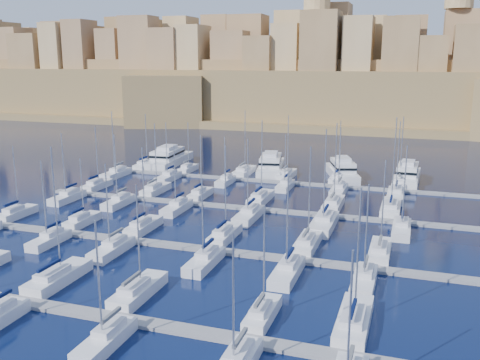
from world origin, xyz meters
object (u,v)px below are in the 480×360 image
(motor_yacht_a, at_px, (169,158))
(motor_yacht_b, at_px, (271,165))
(motor_yacht_c, at_px, (342,170))
(motor_yacht_d, at_px, (407,175))
(sailboat_2, at_px, (58,277))
(sailboat_4, at_px, (262,314))

(motor_yacht_a, xyz_separation_m, motor_yacht_b, (27.22, -0.79, -0.00))
(motor_yacht_c, height_order, motor_yacht_d, same)
(sailboat_2, bearing_deg, motor_yacht_a, 105.46)
(motor_yacht_b, bearing_deg, motor_yacht_c, -2.70)
(sailboat_2, relative_size, motor_yacht_b, 0.90)
(motor_yacht_b, height_order, motor_yacht_d, same)
(motor_yacht_b, distance_m, motor_yacht_c, 17.01)
(motor_yacht_a, distance_m, motor_yacht_c, 44.24)
(sailboat_4, height_order, motor_yacht_c, sailboat_4)
(sailboat_2, relative_size, sailboat_4, 1.35)
(sailboat_4, bearing_deg, motor_yacht_c, 91.24)
(motor_yacht_d, bearing_deg, motor_yacht_c, 179.27)
(motor_yacht_a, bearing_deg, motor_yacht_b, -1.67)
(sailboat_2, relative_size, motor_yacht_a, 0.84)
(sailboat_4, distance_m, motor_yacht_a, 85.56)
(sailboat_2, distance_m, sailboat_4, 26.09)
(sailboat_2, relative_size, motor_yacht_c, 0.98)
(motor_yacht_b, xyz_separation_m, motor_yacht_d, (31.15, -0.98, 0.00))
(motor_yacht_c, relative_size, motor_yacht_d, 1.05)
(motor_yacht_b, height_order, motor_yacht_c, same)
(motor_yacht_a, height_order, motor_yacht_b, same)
(sailboat_2, height_order, sailboat_4, sailboat_2)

